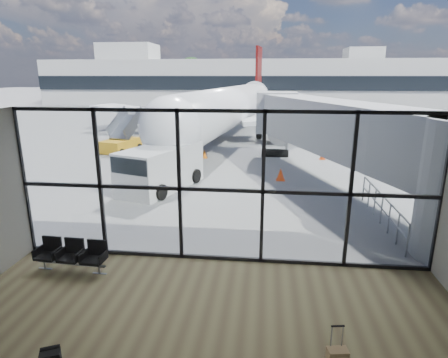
% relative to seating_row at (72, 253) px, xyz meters
% --- Properties ---
extents(ground, '(220.00, 220.00, 0.00)m').
position_rel_seating_row_xyz_m(ground, '(4.11, 41.05, -0.50)').
color(ground, slate).
rests_on(ground, ground).
extents(lounge_shell, '(12.02, 8.01, 4.51)m').
position_rel_seating_row_xyz_m(lounge_shell, '(4.11, -3.75, 2.15)').
color(lounge_shell, brown).
rests_on(lounge_shell, ground).
extents(glass_curtain_wall, '(12.10, 0.12, 4.50)m').
position_rel_seating_row_xyz_m(glass_curtain_wall, '(4.11, 1.05, 1.74)').
color(glass_curtain_wall, white).
rests_on(glass_curtain_wall, ground).
extents(jet_bridge, '(8.00, 16.50, 4.33)m').
position_rel_seating_row_xyz_m(jet_bridge, '(9.01, 8.13, 2.26)').
color(jet_bridge, '#95979A').
rests_on(jet_bridge, ground).
extents(apron_railing, '(0.06, 5.46, 1.11)m').
position_rel_seating_row_xyz_m(apron_railing, '(9.71, 4.55, 0.22)').
color(apron_railing, gray).
rests_on(apron_railing, ground).
extents(far_terminal, '(80.00, 12.20, 11.00)m').
position_rel_seating_row_xyz_m(far_terminal, '(3.52, 63.02, 3.71)').
color(far_terminal, '#A7A8A3').
rests_on(far_terminal, ground).
extents(tree_0, '(4.95, 4.95, 7.12)m').
position_rel_seating_row_xyz_m(tree_0, '(-40.89, 73.05, 4.13)').
color(tree_0, '#382619').
rests_on(tree_0, ground).
extents(tree_1, '(5.61, 5.61, 8.07)m').
position_rel_seating_row_xyz_m(tree_1, '(-34.89, 73.05, 4.75)').
color(tree_1, '#382619').
rests_on(tree_1, ground).
extents(tree_2, '(6.27, 6.27, 9.03)m').
position_rel_seating_row_xyz_m(tree_2, '(-28.89, 73.05, 5.37)').
color(tree_2, '#382619').
rests_on(tree_2, ground).
extents(tree_3, '(4.95, 4.95, 7.12)m').
position_rel_seating_row_xyz_m(tree_3, '(-22.89, 73.05, 4.13)').
color(tree_3, '#382619').
rests_on(tree_3, ground).
extents(tree_4, '(5.61, 5.61, 8.07)m').
position_rel_seating_row_xyz_m(tree_4, '(-16.89, 73.05, 4.75)').
color(tree_4, '#382619').
rests_on(tree_4, ground).
extents(tree_5, '(6.27, 6.27, 9.03)m').
position_rel_seating_row_xyz_m(tree_5, '(-10.89, 73.05, 5.37)').
color(tree_5, '#382619').
rests_on(tree_5, ground).
extents(seating_row, '(2.05, 0.67, 0.91)m').
position_rel_seating_row_xyz_m(seating_row, '(0.00, 0.00, 0.00)').
color(seating_row, gray).
rests_on(seating_row, ground).
extents(airliner, '(29.08, 33.84, 8.74)m').
position_rel_seating_row_xyz_m(airliner, '(2.36, 24.61, 2.16)').
color(airliner, white).
rests_on(airliner, ground).
extents(service_van, '(3.51, 5.14, 2.06)m').
position_rel_seating_row_xyz_m(service_van, '(0.29, 7.98, 0.55)').
color(service_van, silver).
rests_on(service_van, ground).
extents(belt_loader, '(2.01, 4.09, 1.80)m').
position_rel_seating_row_xyz_m(belt_loader, '(-0.84, 25.17, 0.10)').
color(belt_loader, black).
rests_on(belt_loader, ground).
extents(mobile_stairs, '(2.51, 3.81, 2.47)m').
position_rel_seating_row_xyz_m(mobile_stairs, '(-5.03, 16.67, 0.09)').
color(mobile_stairs, '#C38A17').
rests_on(mobile_stairs, ground).
extents(traffic_cone_a, '(0.40, 0.40, 0.57)m').
position_rel_seating_row_xyz_m(traffic_cone_a, '(1.31, 15.13, -0.23)').
color(traffic_cone_a, '#D15F0B').
rests_on(traffic_cone_a, ground).
extents(traffic_cone_b, '(0.46, 0.46, 0.66)m').
position_rel_seating_row_xyz_m(traffic_cone_b, '(6.19, 10.17, -0.19)').
color(traffic_cone_b, '#EB3E0C').
rests_on(traffic_cone_b, ground).
extents(traffic_cone_c, '(0.40, 0.40, 0.57)m').
position_rel_seating_row_xyz_m(traffic_cone_c, '(9.11, 15.61, -0.23)').
color(traffic_cone_c, '#D53F0B').
rests_on(traffic_cone_c, ground).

